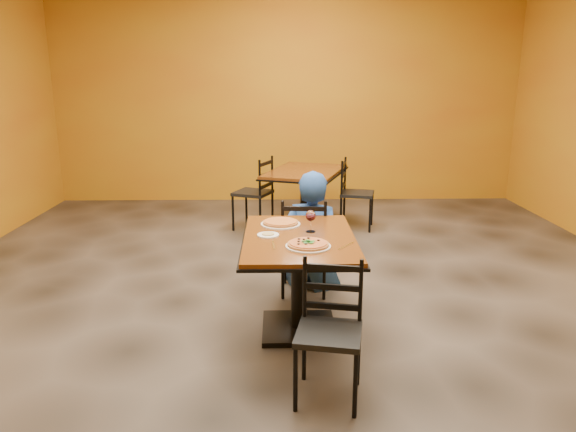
{
  "coord_description": "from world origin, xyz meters",
  "views": [
    {
      "loc": [
        -0.16,
        -4.18,
        1.86
      ],
      "look_at": [
        -0.08,
        -0.3,
        0.85
      ],
      "focal_mm": 33.01,
      "sensor_mm": 36.0,
      "label": 1
    }
  ],
  "objects_px": {
    "chair_main_near": "(329,334)",
    "table_second": "(305,185)",
    "pizza_far": "(281,222)",
    "chair_main_far": "(304,245)",
    "pizza_main": "(308,244)",
    "wine_glass": "(311,220)",
    "diner": "(312,229)",
    "chair_second_left": "(253,193)",
    "chair_second_right": "(357,194)",
    "plate_far": "(281,224)",
    "table_main": "(299,261)",
    "plate_main": "(308,246)",
    "side_plate": "(268,235)"
  },
  "relations": [
    {
      "from": "chair_second_right",
      "to": "wine_glass",
      "type": "bearing_deg",
      "value": 177.95
    },
    {
      "from": "table_main",
      "to": "plate_far",
      "type": "relative_size",
      "value": 3.97
    },
    {
      "from": "plate_far",
      "to": "table_main",
      "type": "bearing_deg",
      "value": -66.79
    },
    {
      "from": "chair_second_right",
      "to": "chair_main_far",
      "type": "bearing_deg",
      "value": 173.01
    },
    {
      "from": "plate_main",
      "to": "side_plate",
      "type": "bearing_deg",
      "value": 135.76
    },
    {
      "from": "table_second",
      "to": "chair_main_far",
      "type": "distance_m",
      "value": 2.08
    },
    {
      "from": "table_main",
      "to": "plate_main",
      "type": "relative_size",
      "value": 3.97
    },
    {
      "from": "table_main",
      "to": "chair_main_far",
      "type": "bearing_deg",
      "value": 84.4
    },
    {
      "from": "chair_second_left",
      "to": "chair_main_far",
      "type": "bearing_deg",
      "value": 37.89
    },
    {
      "from": "chair_second_left",
      "to": "wine_glass",
      "type": "height_order",
      "value": "wine_glass"
    },
    {
      "from": "table_second",
      "to": "chair_main_near",
      "type": "distance_m",
      "value": 3.72
    },
    {
      "from": "table_main",
      "to": "wine_glass",
      "type": "height_order",
      "value": "wine_glass"
    },
    {
      "from": "table_second",
      "to": "wine_glass",
      "type": "relative_size",
      "value": 8.1
    },
    {
      "from": "plate_main",
      "to": "side_plate",
      "type": "distance_m",
      "value": 0.39
    },
    {
      "from": "chair_second_left",
      "to": "chair_second_right",
      "type": "relative_size",
      "value": 1.04
    },
    {
      "from": "side_plate",
      "to": "chair_second_left",
      "type": "bearing_deg",
      "value": 94.81
    },
    {
      "from": "chair_second_left",
      "to": "chair_second_right",
      "type": "distance_m",
      "value": 1.32
    },
    {
      "from": "chair_second_left",
      "to": "wine_glass",
      "type": "bearing_deg",
      "value": 34.72
    },
    {
      "from": "chair_main_far",
      "to": "side_plate",
      "type": "relative_size",
      "value": 5.47
    },
    {
      "from": "plate_far",
      "to": "wine_glass",
      "type": "relative_size",
      "value": 1.72
    },
    {
      "from": "plate_main",
      "to": "pizza_far",
      "type": "xyz_separation_m",
      "value": [
        -0.18,
        0.57,
        0.02
      ]
    },
    {
      "from": "side_plate",
      "to": "wine_glass",
      "type": "relative_size",
      "value": 0.89
    },
    {
      "from": "pizza_main",
      "to": "pizza_far",
      "type": "relative_size",
      "value": 1.01
    },
    {
      "from": "pizza_main",
      "to": "plate_far",
      "type": "xyz_separation_m",
      "value": [
        -0.18,
        0.57,
        -0.02
      ]
    },
    {
      "from": "chair_second_right",
      "to": "wine_glass",
      "type": "height_order",
      "value": "wine_glass"
    },
    {
      "from": "table_main",
      "to": "plate_far",
      "type": "xyz_separation_m",
      "value": [
        -0.13,
        0.31,
        0.2
      ]
    },
    {
      "from": "diner",
      "to": "table_second",
      "type": "bearing_deg",
      "value": -71.63
    },
    {
      "from": "table_main",
      "to": "chair_second_right",
      "type": "distance_m",
      "value": 2.97
    },
    {
      "from": "chair_second_left",
      "to": "pizza_far",
      "type": "relative_size",
      "value": 3.28
    },
    {
      "from": "chair_main_far",
      "to": "chair_second_right",
      "type": "distance_m",
      "value": 2.22
    },
    {
      "from": "pizza_far",
      "to": "wine_glass",
      "type": "xyz_separation_m",
      "value": [
        0.22,
        -0.2,
        0.07
      ]
    },
    {
      "from": "side_plate",
      "to": "plate_main",
      "type": "bearing_deg",
      "value": -44.24
    },
    {
      "from": "pizza_main",
      "to": "chair_main_far",
      "type": "bearing_deg",
      "value": 88.52
    },
    {
      "from": "chair_main_near",
      "to": "chair_main_far",
      "type": "distance_m",
      "value": 1.65
    },
    {
      "from": "chair_second_left",
      "to": "plate_main",
      "type": "relative_size",
      "value": 2.96
    },
    {
      "from": "chair_second_right",
      "to": "pizza_main",
      "type": "xyz_separation_m",
      "value": [
        -0.81,
        -3.09,
        0.33
      ]
    },
    {
      "from": "pizza_main",
      "to": "pizza_far",
      "type": "height_order",
      "value": "same"
    },
    {
      "from": "chair_main_near",
      "to": "table_second",
      "type": "bearing_deg",
      "value": 100.46
    },
    {
      "from": "pizza_main",
      "to": "plate_far",
      "type": "bearing_deg",
      "value": 107.98
    },
    {
      "from": "chair_main_far",
      "to": "diner",
      "type": "height_order",
      "value": "diner"
    },
    {
      "from": "chair_second_left",
      "to": "plate_far",
      "type": "height_order",
      "value": "chair_second_left"
    },
    {
      "from": "pizza_far",
      "to": "chair_main_far",
      "type": "bearing_deg",
      "value": 65.27
    },
    {
      "from": "table_main",
      "to": "table_second",
      "type": "height_order",
      "value": "same"
    },
    {
      "from": "chair_second_left",
      "to": "chair_second_right",
      "type": "bearing_deg",
      "value": 113.25
    },
    {
      "from": "table_second",
      "to": "plate_main",
      "type": "relative_size",
      "value": 4.7
    },
    {
      "from": "diner",
      "to": "wine_glass",
      "type": "xyz_separation_m",
      "value": [
        -0.07,
        -0.81,
        0.3
      ]
    },
    {
      "from": "table_main",
      "to": "pizza_main",
      "type": "xyz_separation_m",
      "value": [
        0.05,
        -0.25,
        0.21
      ]
    },
    {
      "from": "chair_main_near",
      "to": "pizza_far",
      "type": "relative_size",
      "value": 2.96
    },
    {
      "from": "side_plate",
      "to": "chair_main_far",
      "type": "bearing_deg",
      "value": 68.02
    },
    {
      "from": "table_main",
      "to": "chair_second_right",
      "type": "height_order",
      "value": "chair_second_right"
    }
  ]
}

